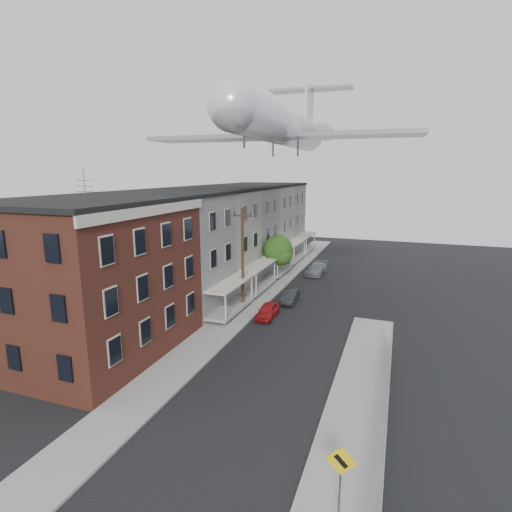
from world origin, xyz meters
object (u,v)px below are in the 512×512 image
Objects in this scene: street_tree at (279,251)px; car_mid at (290,296)px; car_far at (317,269)px; airplane at (285,127)px; utility_pole at (243,258)px; warning_sign at (341,470)px; car_near at (267,311)px.

car_mid is (3.10, -6.65, -2.87)m from street_tree.
car_far is at bearing 53.37° from street_tree.
car_far is at bearing 71.72° from airplane.
utility_pole reaches higher than car_mid.
car_far is 0.16× the size of airplane.
car_mid is at bearing -65.19° from airplane.
warning_sign is 30.96m from street_tree.
utility_pole reaches higher than street_tree.
airplane is (1.09, -2.30, 12.74)m from street_tree.
car_mid is 0.76× the size of car_far.
utility_pole is at bearing -100.71° from car_far.
street_tree is 6.24m from car_far.
warning_sign is 0.31× the size of utility_pole.
street_tree is at bearing 115.43° from airplane.
car_far is at bearing 86.21° from car_mid.
warning_sign is 31.79m from airplane.
car_mid is at bearing 79.37° from car_near.
utility_pole is 5.03m from car_near.
car_near is 0.75× the size of car_far.
street_tree is at bearing 110.58° from warning_sign.
street_tree reaches higher than warning_sign.
car_near is at bearing 115.58° from warning_sign.
street_tree is at bearing 112.44° from car_mid.
airplane reaches higher than car_mid.
car_mid is at bearing 109.21° from warning_sign.
utility_pole is 1.95× the size of car_far.
airplane reaches higher than street_tree.
street_tree is (0.33, 9.92, -1.22)m from utility_pole.
street_tree reaches higher than car_near.
car_far is (3.66, 14.41, -4.00)m from utility_pole.
airplane reaches higher than car_far.
utility_pole is 1.73× the size of street_tree.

